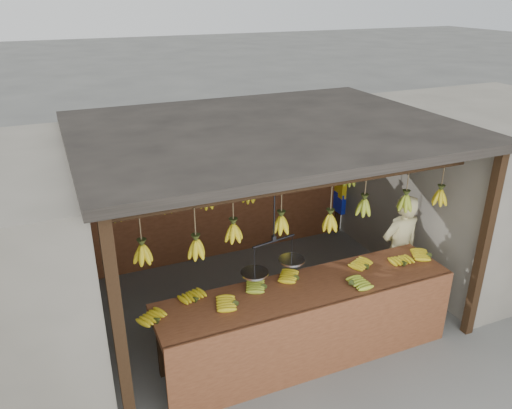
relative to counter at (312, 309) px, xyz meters
name	(u,v)px	position (x,y,z in m)	size (l,w,h in m)	color
ground	(265,303)	(0.00, 1.22, -0.71)	(80.00, 80.00, 0.00)	#5B5B57
stall	(255,153)	(0.00, 1.55, 1.27)	(4.30, 3.30, 2.40)	black
neighbor_right	(486,183)	(3.60, 1.22, 0.44)	(3.00, 3.00, 2.30)	slate
counter	(312,309)	(0.00, 0.00, 0.00)	(3.51, 0.75, 0.96)	brown
hanging_bananas	(266,189)	(0.01, 1.22, 0.91)	(3.65, 2.23, 0.39)	gold
balance_scale	(273,263)	(-0.36, 0.22, 0.52)	(0.74, 0.36, 0.83)	black
vendor	(399,250)	(1.60, 0.62, 0.05)	(0.55, 0.36, 1.51)	beige
bag_bundles	(341,179)	(1.94, 2.57, 0.30)	(0.08, 0.26, 1.22)	red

